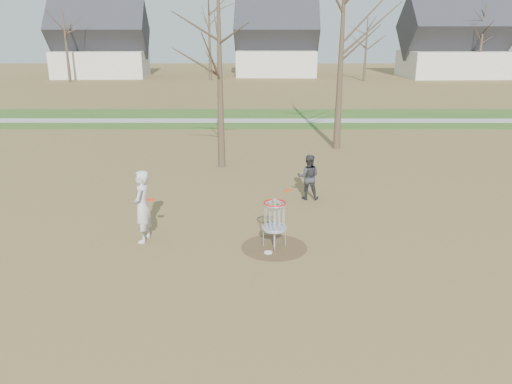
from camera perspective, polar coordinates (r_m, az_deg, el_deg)
ground at (r=13.64m, az=2.10°, el=-6.35°), size 160.00×160.00×0.00m
green_band at (r=33.89m, az=0.94°, el=8.44°), size 160.00×8.00×0.01m
footpath at (r=32.90m, az=0.96°, el=8.17°), size 160.00×1.50×0.01m
dirt_circle at (r=13.64m, az=2.10°, el=-6.33°), size 1.80×1.80×0.01m
player_standing at (r=14.03m, az=-12.89°, el=-1.63°), size 0.54×0.77×2.03m
player_throwing at (r=17.36m, az=6.01°, el=1.72°), size 0.83×0.68×1.58m
disc_grounded at (r=13.30m, az=1.40°, el=-6.92°), size 0.22×0.22×0.02m
discs_in_play at (r=14.08m, az=-3.55°, el=-0.29°), size 3.98×1.51×0.18m
disc_golf_basket at (r=13.29m, az=2.14°, el=-2.76°), size 0.64×0.64×1.35m
bare_trees at (r=48.26m, az=2.94°, el=17.63°), size 52.62×44.98×9.00m
houses_row at (r=65.19m, az=4.52°, el=16.08°), size 56.51×10.01×7.26m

